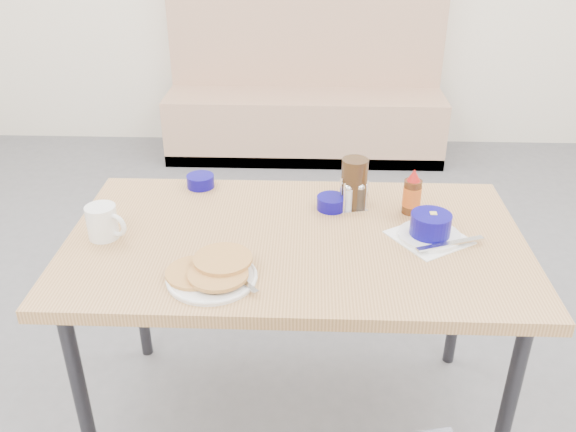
{
  "coord_description": "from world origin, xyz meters",
  "views": [
    {
      "loc": [
        0.04,
        -1.36,
        1.71
      ],
      "look_at": [
        -0.02,
        0.27,
        0.82
      ],
      "focal_mm": 38.0,
      "sensor_mm": 36.0,
      "label": 1
    }
  ],
  "objects_px": {
    "butter_bowl": "(331,203)",
    "amber_tumbler": "(354,182)",
    "pancake_plate": "(212,273)",
    "coffee_mug": "(103,222)",
    "booth_bench": "(305,104)",
    "dining_table": "(295,254)",
    "grits_setting": "(430,228)",
    "condiment_caddy": "(354,199)",
    "syrup_bottle": "(412,194)",
    "creamer_bowl": "(200,181)"
  },
  "relations": [
    {
      "from": "dining_table",
      "to": "booth_bench",
      "type": "bearing_deg",
      "value": 90.0
    },
    {
      "from": "grits_setting",
      "to": "amber_tumbler",
      "type": "xyz_separation_m",
      "value": [
        -0.22,
        0.22,
        0.05
      ]
    },
    {
      "from": "creamer_bowl",
      "to": "coffee_mug",
      "type": "bearing_deg",
      "value": -122.64
    },
    {
      "from": "amber_tumbler",
      "to": "condiment_caddy",
      "type": "relative_size",
      "value": 1.51
    },
    {
      "from": "creamer_bowl",
      "to": "syrup_bottle",
      "type": "height_order",
      "value": "syrup_bottle"
    },
    {
      "from": "coffee_mug",
      "to": "condiment_caddy",
      "type": "distance_m",
      "value": 0.8
    },
    {
      "from": "booth_bench",
      "to": "grits_setting",
      "type": "relative_size",
      "value": 6.37
    },
    {
      "from": "creamer_bowl",
      "to": "pancake_plate",
      "type": "bearing_deg",
      "value": -77.55
    },
    {
      "from": "booth_bench",
      "to": "creamer_bowl",
      "type": "relative_size",
      "value": 19.56
    },
    {
      "from": "butter_bowl",
      "to": "amber_tumbler",
      "type": "bearing_deg",
      "value": 24.45
    },
    {
      "from": "grits_setting",
      "to": "condiment_caddy",
      "type": "distance_m",
      "value": 0.29
    },
    {
      "from": "booth_bench",
      "to": "creamer_bowl",
      "type": "bearing_deg",
      "value": -99.03
    },
    {
      "from": "coffee_mug",
      "to": "butter_bowl",
      "type": "relative_size",
      "value": 1.36
    },
    {
      "from": "butter_bowl",
      "to": "condiment_caddy",
      "type": "height_order",
      "value": "condiment_caddy"
    },
    {
      "from": "pancake_plate",
      "to": "creamer_bowl",
      "type": "relative_size",
      "value": 2.71
    },
    {
      "from": "booth_bench",
      "to": "grits_setting",
      "type": "distance_m",
      "value": 2.6
    },
    {
      "from": "booth_bench",
      "to": "butter_bowl",
      "type": "height_order",
      "value": "booth_bench"
    },
    {
      "from": "grits_setting",
      "to": "butter_bowl",
      "type": "xyz_separation_m",
      "value": [
        -0.29,
        0.18,
        -0.01
      ]
    },
    {
      "from": "dining_table",
      "to": "butter_bowl",
      "type": "height_order",
      "value": "butter_bowl"
    },
    {
      "from": "syrup_bottle",
      "to": "coffee_mug",
      "type": "bearing_deg",
      "value": -168.31
    },
    {
      "from": "pancake_plate",
      "to": "syrup_bottle",
      "type": "relative_size",
      "value": 1.7
    },
    {
      "from": "dining_table",
      "to": "amber_tumbler",
      "type": "xyz_separation_m",
      "value": [
        0.19,
        0.22,
        0.14
      ]
    },
    {
      "from": "coffee_mug",
      "to": "syrup_bottle",
      "type": "height_order",
      "value": "syrup_bottle"
    },
    {
      "from": "booth_bench",
      "to": "amber_tumbler",
      "type": "height_order",
      "value": "booth_bench"
    },
    {
      "from": "amber_tumbler",
      "to": "pancake_plate",
      "type": "bearing_deg",
      "value": -131.94
    },
    {
      "from": "butter_bowl",
      "to": "coffee_mug",
      "type": "bearing_deg",
      "value": -162.87
    },
    {
      "from": "pancake_plate",
      "to": "butter_bowl",
      "type": "height_order",
      "value": "same"
    },
    {
      "from": "coffee_mug",
      "to": "amber_tumbler",
      "type": "relative_size",
      "value": 0.8
    },
    {
      "from": "grits_setting",
      "to": "condiment_caddy",
      "type": "height_order",
      "value": "condiment_caddy"
    },
    {
      "from": "booth_bench",
      "to": "grits_setting",
      "type": "height_order",
      "value": "booth_bench"
    },
    {
      "from": "dining_table",
      "to": "syrup_bottle",
      "type": "height_order",
      "value": "syrup_bottle"
    },
    {
      "from": "booth_bench",
      "to": "amber_tumbler",
      "type": "xyz_separation_m",
      "value": [
        0.19,
        -2.31,
        0.49
      ]
    },
    {
      "from": "dining_table",
      "to": "coffee_mug",
      "type": "bearing_deg",
      "value": -177.58
    },
    {
      "from": "pancake_plate",
      "to": "amber_tumbler",
      "type": "distance_m",
      "value": 0.62
    },
    {
      "from": "condiment_caddy",
      "to": "dining_table",
      "type": "bearing_deg",
      "value": -147.62
    },
    {
      "from": "condiment_caddy",
      "to": "butter_bowl",
      "type": "bearing_deg",
      "value": 165.72
    },
    {
      "from": "pancake_plate",
      "to": "coffee_mug",
      "type": "bearing_deg",
      "value": 149.94
    },
    {
      "from": "condiment_caddy",
      "to": "creamer_bowl",
      "type": "bearing_deg",
      "value": 151.3
    },
    {
      "from": "butter_bowl",
      "to": "syrup_bottle",
      "type": "distance_m",
      "value": 0.26
    },
    {
      "from": "butter_bowl",
      "to": "amber_tumbler",
      "type": "distance_m",
      "value": 0.1
    },
    {
      "from": "coffee_mug",
      "to": "creamer_bowl",
      "type": "xyz_separation_m",
      "value": [
        0.23,
        0.36,
        -0.03
      ]
    },
    {
      "from": "booth_bench",
      "to": "condiment_caddy",
      "type": "relative_size",
      "value": 17.45
    },
    {
      "from": "coffee_mug",
      "to": "amber_tumbler",
      "type": "bearing_deg",
      "value": 17.87
    },
    {
      "from": "booth_bench",
      "to": "condiment_caddy",
      "type": "bearing_deg",
      "value": -85.45
    },
    {
      "from": "grits_setting",
      "to": "creamer_bowl",
      "type": "relative_size",
      "value": 3.07
    },
    {
      "from": "amber_tumbler",
      "to": "creamer_bowl",
      "type": "bearing_deg",
      "value": 167.76
    },
    {
      "from": "condiment_caddy",
      "to": "syrup_bottle",
      "type": "distance_m",
      "value": 0.19
    },
    {
      "from": "syrup_bottle",
      "to": "amber_tumbler",
      "type": "bearing_deg",
      "value": 164.8
    },
    {
      "from": "booth_bench",
      "to": "coffee_mug",
      "type": "distance_m",
      "value": 2.66
    },
    {
      "from": "amber_tumbler",
      "to": "grits_setting",
      "type": "bearing_deg",
      "value": -44.52
    }
  ]
}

